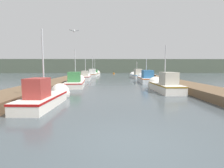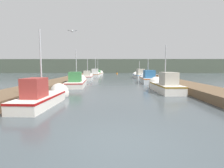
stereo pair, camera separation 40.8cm
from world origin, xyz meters
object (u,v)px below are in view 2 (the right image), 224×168
mooring_piling_1 (170,82)px  fishing_boat_7 (98,73)px  fishing_boat_3 (147,78)px  fishing_boat_4 (88,77)px  fishing_boat_0 (44,96)px  mooring_piling_0 (144,75)px  mooring_piling_2 (157,78)px  fishing_boat_5 (139,75)px  channel_buoy (117,74)px  fishing_boat_1 (164,85)px  seagull_lead (72,31)px  fishing_boat_6 (96,74)px  fishing_boat_2 (77,82)px

mooring_piling_1 → fishing_boat_7: bearing=111.2°
fishing_boat_3 → fishing_boat_4: size_ratio=1.39×
fishing_boat_0 → mooring_piling_0: bearing=69.2°
mooring_piling_0 → mooring_piling_2: size_ratio=1.06×
fishing_boat_0 → fishing_boat_5: fishing_boat_0 is taller
fishing_boat_7 → channel_buoy: fishing_boat_7 is taller
fishing_boat_1 → seagull_lead: (-6.79, -4.28, 3.69)m
fishing_boat_5 → mooring_piling_0: bearing=-23.6°
mooring_piling_2 → channel_buoy: bearing=101.0°
seagull_lead → fishing_boat_6: bearing=74.1°
fishing_boat_7 → fishing_boat_6: bearing=-85.8°
fishing_boat_5 → fishing_boat_6: bearing=146.3°
channel_buoy → seagull_lead: size_ratio=1.81×
fishing_boat_5 → mooring_piling_2: 8.72m
mooring_piling_1 → seagull_lead: size_ratio=2.14×
fishing_boat_3 → seagull_lead: size_ratio=11.41×
fishing_boat_1 → fishing_boat_0: bearing=-149.2°
fishing_boat_1 → fishing_boat_2: fishing_boat_2 is taller
channel_buoy → fishing_boat_2: bearing=-99.5°
fishing_boat_0 → fishing_boat_5: (8.42, 22.22, 0.07)m
fishing_boat_7 → seagull_lead: 31.02m
fishing_boat_2 → fishing_boat_7: size_ratio=1.15×
fishing_boat_0 → mooring_piling_1: fishing_boat_0 is taller
fishing_boat_0 → fishing_boat_4: 17.71m
fishing_boat_0 → channel_buoy: (4.69, 38.90, -0.29)m
fishing_boat_7 → fishing_boat_4: bearing=-86.1°
mooring_piling_2 → channel_buoy: 25.79m
fishing_boat_6 → mooring_piling_0: (9.33, -5.14, 0.06)m
mooring_piling_1 → channel_buoy: size_ratio=1.19×
fishing_boat_4 → seagull_lead: seagull_lead is taller
fishing_boat_7 → seagull_lead: (1.29, -30.77, 3.75)m
fishing_boat_1 → seagull_lead: size_ratio=9.48×
fishing_boat_1 → fishing_boat_6: (-8.17, 21.77, -0.01)m
fishing_boat_2 → fishing_boat_0: bearing=-93.8°
fishing_boat_7 → mooring_piling_2: 20.49m
fishing_boat_1 → fishing_boat_5: size_ratio=0.90×
fishing_boat_6 → seagull_lead: 26.34m
fishing_boat_0 → fishing_boat_1: (8.20, 5.26, 0.08)m
fishing_boat_4 → mooring_piling_1: fishing_boat_4 is taller
fishing_boat_4 → mooring_piling_1: size_ratio=3.81×
fishing_boat_2 → fishing_boat_3: fishing_boat_2 is taller
fishing_boat_0 → fishing_boat_2: size_ratio=0.78×
seagull_lead → fishing_boat_3: bearing=42.3°
fishing_boat_3 → fishing_boat_5: fishing_boat_3 is taller
fishing_boat_4 → fishing_boat_6: bearing=85.7°
fishing_boat_2 → mooring_piling_2: (9.80, 3.97, 0.11)m
fishing_boat_4 → seagull_lead: bearing=-87.0°
fishing_boat_7 → mooring_piling_1: fishing_boat_7 is taller
fishing_boat_6 → mooring_piling_1: 21.55m
fishing_boat_1 → fishing_boat_3: fishing_boat_1 is taller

